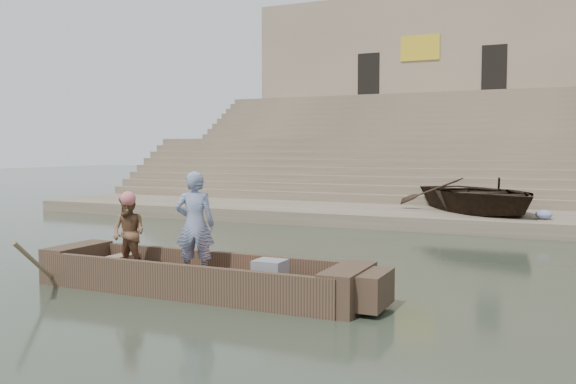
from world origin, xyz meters
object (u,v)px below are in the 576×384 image
Objects in this scene: standing_man at (195,225)px; television at (270,273)px; rowing_man at (129,233)px; beached_rowboat at (479,195)px; main_rowboat at (198,285)px.

standing_man reaches higher than television.
rowing_man is at bearing 179.42° from television.
television is at bearing 2.18° from rowing_man.
beached_rowboat is at bearing -128.28° from standing_man.
rowing_man is 2.74m from television.
television is (1.36, -0.03, -0.67)m from standing_man.
television is 0.09× the size of beached_rowboat.
television is at bearing -137.26° from beached_rowboat.
standing_man reaches higher than main_rowboat.
standing_man is at bearing 2.93° from rowing_man.
standing_man is at bearing -144.13° from beached_rowboat.
television reaches higher than main_rowboat.
main_rowboat is 1.33m from television.
standing_man is 11.31m from beached_rowboat.
standing_man is 1.36m from rowing_man.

